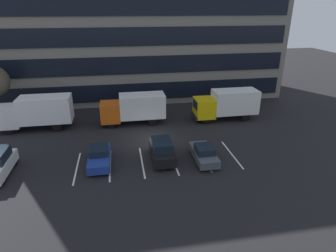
{
  "coord_description": "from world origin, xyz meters",
  "views": [
    {
      "loc": [
        -2.92,
        -26.55,
        12.86
      ],
      "look_at": [
        1.72,
        0.08,
        1.4
      ],
      "focal_mm": 30.58,
      "sensor_mm": 36.0,
      "label": 1
    }
  ],
  "objects_px": {
    "box_truck_white": "(36,111)",
    "box_truck_yellow": "(227,103)",
    "box_truck_orange": "(134,108)",
    "sedan_charcoal": "(204,153)",
    "suv_black": "(162,150)",
    "sedan_navy": "(99,156)"
  },
  "relations": [
    {
      "from": "box_truck_white",
      "to": "box_truck_orange",
      "type": "distance_m",
      "value": 10.7
    },
    {
      "from": "box_truck_orange",
      "to": "sedan_charcoal",
      "type": "xyz_separation_m",
      "value": [
        5.49,
        -9.86,
        -1.24
      ]
    },
    {
      "from": "sedan_navy",
      "to": "suv_black",
      "type": "bearing_deg",
      "value": -1.82
    },
    {
      "from": "box_truck_yellow",
      "to": "sedan_navy",
      "type": "distance_m",
      "value": 16.93
    },
    {
      "from": "box_truck_white",
      "to": "sedan_charcoal",
      "type": "relative_size",
      "value": 1.89
    },
    {
      "from": "box_truck_white",
      "to": "suv_black",
      "type": "relative_size",
      "value": 1.81
    },
    {
      "from": "suv_black",
      "to": "sedan_charcoal",
      "type": "height_order",
      "value": "suv_black"
    },
    {
      "from": "sedan_charcoal",
      "to": "sedan_navy",
      "type": "bearing_deg",
      "value": 173.81
    },
    {
      "from": "box_truck_orange",
      "to": "box_truck_white",
      "type": "bearing_deg",
      "value": 178.57
    },
    {
      "from": "box_truck_white",
      "to": "box_truck_yellow",
      "type": "relative_size",
      "value": 1.03
    },
    {
      "from": "box_truck_orange",
      "to": "box_truck_yellow",
      "type": "relative_size",
      "value": 0.97
    },
    {
      "from": "box_truck_yellow",
      "to": "sedan_charcoal",
      "type": "bearing_deg",
      "value": -120.81
    },
    {
      "from": "sedan_charcoal",
      "to": "box_truck_white",
      "type": "bearing_deg",
      "value": 147.97
    },
    {
      "from": "box_truck_white",
      "to": "box_truck_yellow",
      "type": "height_order",
      "value": "box_truck_white"
    },
    {
      "from": "box_truck_yellow",
      "to": "sedan_navy",
      "type": "height_order",
      "value": "box_truck_yellow"
    },
    {
      "from": "box_truck_orange",
      "to": "suv_black",
      "type": "relative_size",
      "value": 1.71
    },
    {
      "from": "sedan_charcoal",
      "to": "sedan_navy",
      "type": "xyz_separation_m",
      "value": [
        -9.12,
        0.99,
        0.03
      ]
    },
    {
      "from": "box_truck_yellow",
      "to": "box_truck_orange",
      "type": "bearing_deg",
      "value": 177.24
    },
    {
      "from": "box_truck_orange",
      "to": "suv_black",
      "type": "height_order",
      "value": "box_truck_orange"
    },
    {
      "from": "suv_black",
      "to": "sedan_charcoal",
      "type": "xyz_separation_m",
      "value": [
        3.63,
        -0.81,
        -0.25
      ]
    },
    {
      "from": "box_truck_white",
      "to": "sedan_charcoal",
      "type": "height_order",
      "value": "box_truck_white"
    },
    {
      "from": "box_truck_white",
      "to": "box_truck_yellow",
      "type": "distance_m",
      "value": 21.77
    }
  ]
}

